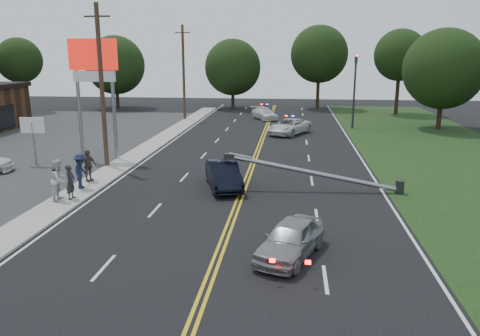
# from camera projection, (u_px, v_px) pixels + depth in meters

# --- Properties ---
(ground) EXTENTS (120.00, 120.00, 0.00)m
(ground) POSITION_uv_depth(u_px,v_px,m) (221.00, 249.00, 17.33)
(ground) COLOR black
(ground) RESTS_ON ground
(sidewalk) EXTENTS (1.80, 70.00, 0.12)m
(sidewalk) POSITION_uv_depth(u_px,v_px,m) (107.00, 174.00, 27.88)
(sidewalk) COLOR #A39D93
(sidewalk) RESTS_ON ground
(centerline_yellow) EXTENTS (0.36, 80.00, 0.00)m
(centerline_yellow) POSITION_uv_depth(u_px,v_px,m) (247.00, 179.00, 26.98)
(centerline_yellow) COLOR gold
(centerline_yellow) RESTS_ON ground
(pylon_sign) EXTENTS (3.20, 0.35, 8.00)m
(pylon_sign) POSITION_uv_depth(u_px,v_px,m) (94.00, 70.00, 30.56)
(pylon_sign) COLOR gray
(pylon_sign) RESTS_ON ground
(small_sign) EXTENTS (1.60, 0.14, 3.10)m
(small_sign) POSITION_uv_depth(u_px,v_px,m) (33.00, 129.00, 29.88)
(small_sign) COLOR gray
(small_sign) RESTS_ON ground
(traffic_signal) EXTENTS (0.28, 0.41, 7.05)m
(traffic_signal) POSITION_uv_depth(u_px,v_px,m) (355.00, 84.00, 44.37)
(traffic_signal) COLOR #2D2D30
(traffic_signal) RESTS_ON ground
(fallen_streetlight) EXTENTS (9.36, 0.44, 1.91)m
(fallen_streetlight) POSITION_uv_depth(u_px,v_px,m) (323.00, 174.00, 24.37)
(fallen_streetlight) COLOR #2D2D30
(fallen_streetlight) RESTS_ON ground
(utility_pole_mid) EXTENTS (1.60, 0.28, 10.00)m
(utility_pole_mid) POSITION_uv_depth(u_px,v_px,m) (102.00, 86.00, 28.70)
(utility_pole_mid) COLOR #382619
(utility_pole_mid) RESTS_ON ground
(utility_pole_far) EXTENTS (1.60, 0.28, 10.00)m
(utility_pole_far) POSITION_uv_depth(u_px,v_px,m) (184.00, 73.00, 49.94)
(utility_pole_far) COLOR #382619
(utility_pole_far) RESTS_ON ground
(tree_4) EXTENTS (5.45, 5.45, 8.98)m
(tree_4) POSITION_uv_depth(u_px,v_px,m) (19.00, 60.00, 56.87)
(tree_4) COLOR black
(tree_4) RESTS_ON ground
(tree_5) EXTENTS (7.57, 7.57, 9.38)m
(tree_5) POSITION_uv_depth(u_px,v_px,m) (115.00, 65.00, 60.90)
(tree_5) COLOR black
(tree_5) RESTS_ON ground
(tree_6) EXTENTS (7.26, 7.26, 8.95)m
(tree_6) POSITION_uv_depth(u_px,v_px,m) (233.00, 67.00, 60.81)
(tree_6) COLOR black
(tree_6) RESTS_ON ground
(tree_7) EXTENTS (7.38, 7.38, 10.67)m
(tree_7) POSITION_uv_depth(u_px,v_px,m) (319.00, 54.00, 60.33)
(tree_7) COLOR black
(tree_7) RESTS_ON ground
(tree_8) EXTENTS (6.01, 6.01, 9.89)m
(tree_8) POSITION_uv_depth(u_px,v_px,m) (400.00, 55.00, 54.42)
(tree_8) COLOR black
(tree_8) RESTS_ON ground
(tree_9) EXTENTS (7.49, 7.49, 9.41)m
(tree_9) POSITION_uv_depth(u_px,v_px,m) (444.00, 69.00, 43.62)
(tree_9) COLOR black
(tree_9) RESTS_ON ground
(crashed_sedan) EXTENTS (2.73, 4.62, 1.44)m
(crashed_sedan) POSITION_uv_depth(u_px,v_px,m) (223.00, 175.00, 25.04)
(crashed_sedan) COLOR black
(crashed_sedan) RESTS_ON ground
(waiting_sedan) EXTENTS (2.84, 4.19, 1.33)m
(waiting_sedan) POSITION_uv_depth(u_px,v_px,m) (290.00, 239.00, 16.54)
(waiting_sedan) COLOR gray
(waiting_sedan) RESTS_ON ground
(emergency_a) EXTENTS (4.36, 5.48, 1.39)m
(emergency_a) POSITION_uv_depth(u_px,v_px,m) (289.00, 126.00, 41.90)
(emergency_a) COLOR silver
(emergency_a) RESTS_ON ground
(emergency_b) EXTENTS (3.57, 4.72, 1.27)m
(emergency_b) POSITION_uv_depth(u_px,v_px,m) (264.00, 113.00, 51.47)
(emergency_b) COLOR silver
(emergency_b) RESTS_ON ground
(bystander_a) EXTENTS (0.41, 0.62, 1.70)m
(bystander_a) POSITION_uv_depth(u_px,v_px,m) (70.00, 182.00, 22.76)
(bystander_a) COLOR #25262D
(bystander_a) RESTS_ON sidewalk
(bystander_b) EXTENTS (0.78, 0.99, 2.00)m
(bystander_b) POSITION_uv_depth(u_px,v_px,m) (59.00, 180.00, 22.57)
(bystander_b) COLOR silver
(bystander_b) RESTS_ON sidewalk
(bystander_c) EXTENTS (0.80, 1.26, 1.86)m
(bystander_c) POSITION_uv_depth(u_px,v_px,m) (81.00, 171.00, 24.52)
(bystander_c) COLOR #19203F
(bystander_c) RESTS_ON sidewalk
(bystander_d) EXTENTS (0.86, 1.13, 1.79)m
(bystander_d) POSITION_uv_depth(u_px,v_px,m) (88.00, 166.00, 25.88)
(bystander_d) COLOR #534542
(bystander_d) RESTS_ON sidewalk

